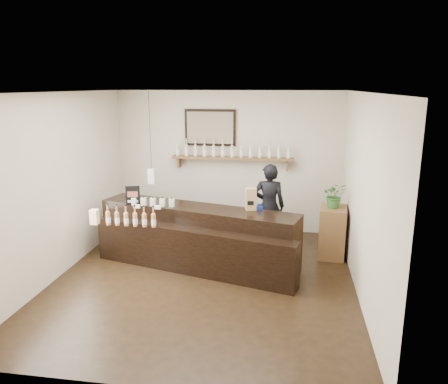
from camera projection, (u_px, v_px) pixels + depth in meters
name	position (u px, v px, depth m)	size (l,w,h in m)	color
ground	(204.00, 280.00, 6.67)	(5.00, 5.00, 0.00)	black
room_shell	(203.00, 170.00, 6.27)	(5.00, 5.00, 5.00)	beige
back_wall_decor	(220.00, 145.00, 8.56)	(2.66, 0.96, 1.69)	brown
counter	(196.00, 238.00, 7.16)	(3.45, 1.78, 1.11)	black
promo_sign	(133.00, 196.00, 7.21)	(0.23, 0.08, 0.33)	black
paper_bag	(251.00, 199.00, 6.94)	(0.19, 0.16, 0.36)	#977049
tape_dispenser	(259.00, 207.00, 6.99)	(0.12, 0.06, 0.10)	#1730A2
side_cabinet	(332.00, 232.00, 7.51)	(0.50, 0.65, 0.87)	brown
potted_plant	(335.00, 195.00, 7.35)	(0.39, 0.34, 0.43)	#306227
shopkeeper	(269.00, 201.00, 7.82)	(0.64, 0.42, 1.76)	black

